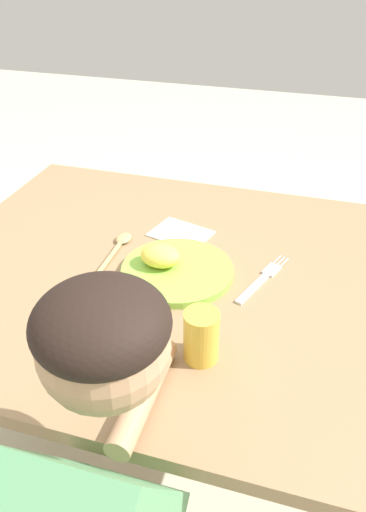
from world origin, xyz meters
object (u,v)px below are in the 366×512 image
Objects in this scene: spoon at (116,249)px; fork at (262,280)px; plate at (173,267)px; drinking_cup at (201,336)px.

fork is at bearing -93.35° from spoon.
plate is 0.27m from drinking_cup.
fork is 2.04× the size of drinking_cup.
fork is 0.94× the size of spoon.
fork is 0.28m from drinking_cup.
spoon is at bearing 135.59° from drinking_cup.
plate is 1.23× the size of fork.
fork is at bearing 75.27° from drinking_cup.
spoon is (-0.16, 0.04, -0.01)m from plate.
drinking_cup is at bearing -61.83° from plate.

